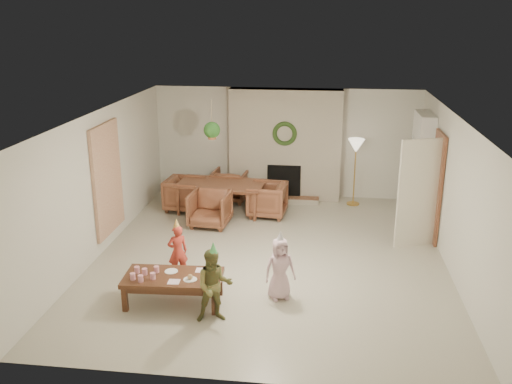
% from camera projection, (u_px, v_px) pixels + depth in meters
% --- Properties ---
extents(floor, '(7.00, 7.00, 0.00)m').
position_uv_depth(floor, '(270.00, 256.00, 9.73)').
color(floor, '#B7B29E').
rests_on(floor, ground).
extents(ceiling, '(7.00, 7.00, 0.00)m').
position_uv_depth(ceiling, '(271.00, 115.00, 8.96)').
color(ceiling, white).
rests_on(ceiling, wall_back).
extents(wall_back, '(7.00, 0.00, 7.00)m').
position_uv_depth(wall_back, '(286.00, 143.00, 12.65)').
color(wall_back, silver).
rests_on(wall_back, floor).
extents(wall_front, '(7.00, 0.00, 7.00)m').
position_uv_depth(wall_front, '(239.00, 285.00, 6.05)').
color(wall_front, silver).
rests_on(wall_front, floor).
extents(wall_left, '(0.00, 7.00, 7.00)m').
position_uv_depth(wall_left, '(101.00, 182.00, 9.70)').
color(wall_left, silver).
rests_on(wall_left, floor).
extents(wall_right, '(0.00, 7.00, 7.00)m').
position_uv_depth(wall_right, '(454.00, 196.00, 8.99)').
color(wall_right, silver).
rests_on(wall_right, floor).
extents(fireplace_mass, '(2.50, 0.40, 2.50)m').
position_uv_depth(fireplace_mass, '(285.00, 145.00, 12.46)').
color(fireplace_mass, '#591A17').
rests_on(fireplace_mass, floor).
extents(fireplace_hearth, '(1.60, 0.30, 0.12)m').
position_uv_depth(fireplace_hearth, '(283.00, 200.00, 12.50)').
color(fireplace_hearth, brown).
rests_on(fireplace_hearth, floor).
extents(fireplace_firebox, '(0.75, 0.12, 0.75)m').
position_uv_depth(fireplace_firebox, '(284.00, 181.00, 12.54)').
color(fireplace_firebox, black).
rests_on(fireplace_firebox, floor).
extents(fireplace_wreath, '(0.54, 0.10, 0.54)m').
position_uv_depth(fireplace_wreath, '(285.00, 134.00, 12.15)').
color(fireplace_wreath, '#234118').
rests_on(fireplace_wreath, fireplace_mass).
extents(floor_lamp_base, '(0.28, 0.28, 0.03)m').
position_uv_depth(floor_lamp_base, '(353.00, 204.00, 12.38)').
color(floor_lamp_base, gold).
rests_on(floor_lamp_base, floor).
extents(floor_lamp_post, '(0.03, 0.03, 1.34)m').
position_uv_depth(floor_lamp_post, '(355.00, 174.00, 12.17)').
color(floor_lamp_post, gold).
rests_on(floor_lamp_post, floor).
extents(floor_lamp_shade, '(0.36, 0.36, 0.30)m').
position_uv_depth(floor_lamp_shade, '(356.00, 146.00, 11.97)').
color(floor_lamp_shade, beige).
rests_on(floor_lamp_shade, floor_lamp_post).
extents(bookshelf_carcass, '(0.30, 1.00, 2.20)m').
position_uv_depth(bookshelf_carcass, '(421.00, 167.00, 11.23)').
color(bookshelf_carcass, white).
rests_on(bookshelf_carcass, floor).
extents(bookshelf_shelf_a, '(0.30, 0.92, 0.03)m').
position_uv_depth(bookshelf_shelf_a, '(417.00, 197.00, 11.43)').
color(bookshelf_shelf_a, white).
rests_on(bookshelf_shelf_a, bookshelf_carcass).
extents(bookshelf_shelf_b, '(0.30, 0.92, 0.03)m').
position_uv_depth(bookshelf_shelf_b, '(419.00, 179.00, 11.31)').
color(bookshelf_shelf_b, white).
rests_on(bookshelf_shelf_b, bookshelf_carcass).
extents(bookshelf_shelf_c, '(0.30, 0.92, 0.03)m').
position_uv_depth(bookshelf_shelf_c, '(420.00, 160.00, 11.19)').
color(bookshelf_shelf_c, white).
rests_on(bookshelf_shelf_c, bookshelf_carcass).
extents(bookshelf_shelf_d, '(0.30, 0.92, 0.03)m').
position_uv_depth(bookshelf_shelf_d, '(422.00, 140.00, 11.06)').
color(bookshelf_shelf_d, white).
rests_on(bookshelf_shelf_d, bookshelf_carcass).
extents(books_row_lower, '(0.20, 0.40, 0.24)m').
position_uv_depth(books_row_lower, '(418.00, 193.00, 11.25)').
color(books_row_lower, maroon).
rests_on(books_row_lower, bookshelf_shelf_a).
extents(books_row_mid, '(0.20, 0.44, 0.24)m').
position_uv_depth(books_row_mid, '(418.00, 171.00, 11.32)').
color(books_row_mid, navy).
rests_on(books_row_mid, bookshelf_shelf_b).
extents(books_row_upper, '(0.20, 0.36, 0.22)m').
position_uv_depth(books_row_upper, '(421.00, 155.00, 11.05)').
color(books_row_upper, gold).
rests_on(books_row_upper, bookshelf_shelf_c).
extents(door_frame, '(0.05, 0.86, 2.04)m').
position_uv_depth(door_frame, '(436.00, 187.00, 10.20)').
color(door_frame, brown).
rests_on(door_frame, floor).
extents(door_leaf, '(0.77, 0.32, 2.00)m').
position_uv_depth(door_leaf, '(418.00, 194.00, 9.89)').
color(door_leaf, beige).
rests_on(door_leaf, floor).
extents(curtain_panel, '(0.06, 1.20, 2.00)m').
position_uv_depth(curtain_panel, '(107.00, 179.00, 9.89)').
color(curtain_panel, beige).
rests_on(curtain_panel, wall_left).
extents(dining_table, '(1.91, 1.18, 0.64)m').
position_uv_depth(dining_table, '(221.00, 198.00, 11.79)').
color(dining_table, brown).
rests_on(dining_table, floor).
extents(dining_chair_near, '(0.82, 0.84, 0.71)m').
position_uv_depth(dining_chair_near, '(210.00, 209.00, 11.03)').
color(dining_chair_near, brown).
rests_on(dining_chair_near, floor).
extents(dining_chair_far, '(0.82, 0.84, 0.71)m').
position_uv_depth(dining_chair_far, '(230.00, 185.00, 12.53)').
color(dining_chair_far, brown).
rests_on(dining_chair_far, floor).
extents(dining_chair_left, '(0.84, 0.82, 0.71)m').
position_uv_depth(dining_chair_left, '(185.00, 194.00, 11.94)').
color(dining_chair_left, brown).
rests_on(dining_chair_left, floor).
extents(dining_chair_right, '(0.84, 0.82, 0.71)m').
position_uv_depth(dining_chair_right, '(267.00, 200.00, 11.58)').
color(dining_chair_right, brown).
rests_on(dining_chair_right, floor).
extents(hanging_plant_cord, '(0.01, 0.01, 0.70)m').
position_uv_depth(hanging_plant_cord, '(212.00, 118.00, 10.64)').
color(hanging_plant_cord, tan).
rests_on(hanging_plant_cord, ceiling).
extents(hanging_plant_pot, '(0.16, 0.16, 0.12)m').
position_uv_depth(hanging_plant_pot, '(212.00, 136.00, 10.75)').
color(hanging_plant_pot, '#A15A34').
rests_on(hanging_plant_pot, hanging_plant_cord).
extents(hanging_plant_foliage, '(0.32, 0.32, 0.32)m').
position_uv_depth(hanging_plant_foliage, '(212.00, 130.00, 10.71)').
color(hanging_plant_foliage, '#1F4F1A').
rests_on(hanging_plant_foliage, hanging_plant_pot).
extents(coffee_table_top, '(1.46, 0.79, 0.07)m').
position_uv_depth(coffee_table_top, '(173.00, 278.00, 8.06)').
color(coffee_table_top, '#4F2D1A').
rests_on(coffee_table_top, floor).
extents(coffee_table_apron, '(1.34, 0.67, 0.09)m').
position_uv_depth(coffee_table_apron, '(173.00, 282.00, 8.08)').
color(coffee_table_apron, '#4F2D1A').
rests_on(coffee_table_apron, floor).
extents(coffee_leg_fl, '(0.08, 0.08, 0.37)m').
position_uv_depth(coffee_leg_fl, '(125.00, 299.00, 7.90)').
color(coffee_leg_fl, '#4F2D1A').
rests_on(coffee_leg_fl, floor).
extents(coffee_leg_fr, '(0.08, 0.08, 0.37)m').
position_uv_depth(coffee_leg_fr, '(214.00, 302.00, 7.81)').
color(coffee_leg_fr, '#4F2D1A').
rests_on(coffee_leg_fr, floor).
extents(coffee_leg_bl, '(0.08, 0.08, 0.37)m').
position_uv_depth(coffee_leg_bl, '(136.00, 281.00, 8.45)').
color(coffee_leg_bl, '#4F2D1A').
rests_on(coffee_leg_bl, floor).
extents(coffee_leg_br, '(0.08, 0.08, 0.37)m').
position_uv_depth(coffee_leg_br, '(220.00, 283.00, 8.36)').
color(coffee_leg_br, '#4F2D1A').
rests_on(coffee_leg_br, floor).
extents(cup_a, '(0.08, 0.08, 0.10)m').
position_uv_depth(cup_a, '(133.00, 276.00, 7.92)').
color(cup_a, white).
rests_on(cup_a, coffee_table_top).
extents(cup_b, '(0.08, 0.08, 0.10)m').
position_uv_depth(cup_b, '(137.00, 270.00, 8.13)').
color(cup_b, white).
rests_on(cup_b, coffee_table_top).
extents(cup_c, '(0.08, 0.08, 0.10)m').
position_uv_depth(cup_c, '(141.00, 278.00, 7.86)').
color(cup_c, white).
rests_on(cup_c, coffee_table_top).
extents(cup_d, '(0.08, 0.08, 0.10)m').
position_uv_depth(cup_d, '(145.00, 272.00, 8.06)').
color(cup_d, white).
rests_on(cup_d, coffee_table_top).
extents(cup_e, '(0.08, 0.08, 0.10)m').
position_uv_depth(cup_e, '(153.00, 276.00, 7.93)').
color(cup_e, white).
rests_on(cup_e, coffee_table_top).
extents(cup_f, '(0.08, 0.08, 0.10)m').
position_uv_depth(cup_f, '(157.00, 269.00, 8.14)').
color(cup_f, white).
rests_on(cup_f, coffee_table_top).
extents(plate_a, '(0.21, 0.21, 0.01)m').
position_uv_depth(plate_a, '(171.00, 271.00, 8.18)').
color(plate_a, white).
rests_on(plate_a, coffee_table_top).
extents(plate_b, '(0.21, 0.21, 0.01)m').
position_uv_depth(plate_b, '(190.00, 279.00, 7.93)').
color(plate_b, white).
rests_on(plate_b, coffee_table_top).
extents(plate_c, '(0.21, 0.21, 0.01)m').
position_uv_depth(plate_c, '(208.00, 273.00, 8.12)').
color(plate_c, white).
rests_on(plate_c, coffee_table_top).
extents(food_scoop, '(0.08, 0.08, 0.08)m').
position_uv_depth(food_scoop, '(190.00, 277.00, 7.91)').
color(food_scoop, tan).
rests_on(food_scoop, plate_b).
extents(napkin_left, '(0.17, 0.17, 0.01)m').
position_uv_depth(napkin_left, '(174.00, 282.00, 7.86)').
color(napkin_left, '#FEBBD7').
rests_on(napkin_left, coffee_table_top).
extents(napkin_right, '(0.17, 0.17, 0.01)m').
position_uv_depth(napkin_right, '(201.00, 270.00, 8.21)').
color(napkin_right, '#FEBBD7').
rests_on(napkin_right, coffee_table_top).
extents(child_red, '(0.39, 0.34, 0.89)m').
position_uv_depth(child_red, '(178.00, 252.00, 8.83)').
color(child_red, '#BB3528').
rests_on(child_red, floor).
extents(party_hat_red, '(0.14, 0.14, 0.17)m').
position_uv_depth(party_hat_red, '(176.00, 223.00, 8.68)').
color(party_hat_red, '#C2CB43').
rests_on(party_hat_red, child_red).
extents(child_plaid, '(0.60, 0.52, 1.05)m').
position_uv_depth(child_plaid, '(214.00, 286.00, 7.56)').
color(child_plaid, brown).
rests_on(child_plaid, floor).
extents(party_hat_plaid, '(0.13, 0.13, 0.17)m').
position_uv_depth(party_hat_plaid, '(213.00, 248.00, 7.38)').
color(party_hat_plaid, '#54C464').
rests_on(party_hat_plaid, child_plaid).
extents(child_pink, '(0.55, 0.46, 0.96)m').
position_uv_depth(child_pink, '(280.00, 269.00, 8.18)').
color(child_pink, beige).
rests_on(child_pink, floor).
extents(party_hat_pink, '(0.15, 0.15, 0.17)m').
position_uv_depth(party_hat_pink, '(280.00, 236.00, 8.02)').
color(party_hat_pink, silver).
rests_on(party_hat_pink, child_pink).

